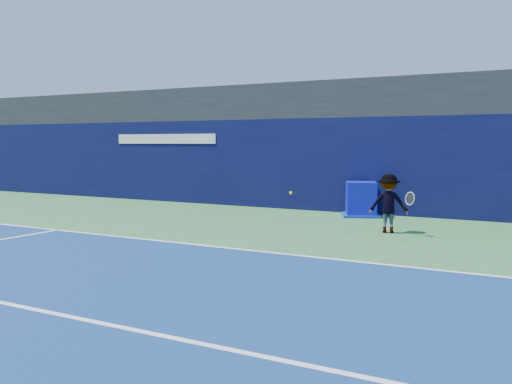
# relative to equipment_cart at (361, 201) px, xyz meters

# --- Properties ---
(ground) EXTENTS (80.00, 80.00, 0.00)m
(ground) POSITION_rel_equipment_cart_xyz_m (-0.83, -9.42, -0.47)
(ground) COLOR #32713A
(ground) RESTS_ON ground
(baseline) EXTENTS (24.00, 0.10, 0.01)m
(baseline) POSITION_rel_equipment_cart_xyz_m (-0.83, -6.42, -0.46)
(baseline) COLOR white
(baseline) RESTS_ON ground
(service_line) EXTENTS (24.00, 0.10, 0.01)m
(service_line) POSITION_rel_equipment_cart_xyz_m (-0.83, -11.42, -0.46)
(service_line) COLOR white
(service_line) RESTS_ON ground
(stadium_band) EXTENTS (36.00, 3.00, 1.20)m
(stadium_band) POSITION_rel_equipment_cart_xyz_m (-0.83, 2.08, 3.13)
(stadium_band) COLOR black
(stadium_band) RESTS_ON back_wall_assembly
(back_wall_assembly) EXTENTS (36.00, 1.03, 3.00)m
(back_wall_assembly) POSITION_rel_equipment_cart_xyz_m (-0.83, 1.08, 1.03)
(back_wall_assembly) COLOR black
(back_wall_assembly) RESTS_ON ground
(equipment_cart) EXTENTS (1.42, 1.42, 1.04)m
(equipment_cart) POSITION_rel_equipment_cart_xyz_m (0.00, 0.00, 0.00)
(equipment_cart) COLOR #0C0CA8
(equipment_cart) RESTS_ON ground
(tennis_player) EXTENTS (1.24, 0.74, 1.44)m
(tennis_player) POSITION_rel_equipment_cart_xyz_m (1.61, -2.71, 0.25)
(tennis_player) COLOR white
(tennis_player) RESTS_ON ground
(tennis_ball) EXTENTS (0.08, 0.08, 0.08)m
(tennis_ball) POSITION_rel_equipment_cart_xyz_m (-0.65, -3.56, 0.48)
(tennis_ball) COLOR #BDCF17
(tennis_ball) RESTS_ON ground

